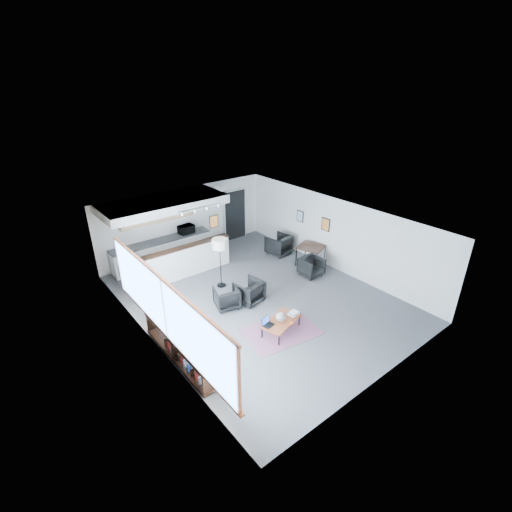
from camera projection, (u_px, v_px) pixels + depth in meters
room at (257, 261)px, 11.21m from camera, size 7.02×9.02×2.62m
window at (165, 311)px, 8.57m from camera, size 0.10×5.95×1.66m
console at (179, 350)px, 9.05m from camera, size 0.35×3.00×0.80m
kitchenette at (166, 232)px, 13.12m from camera, size 4.20×1.96×2.60m
doorway at (235, 214)px, 15.71m from camera, size 1.10×0.12×2.15m
track_light at (200, 208)px, 11.90m from camera, size 1.60×0.07×0.15m
wall_art_lower at (326, 224)px, 13.32m from camera, size 0.03×0.38×0.48m
wall_art_upper at (300, 216)px, 14.26m from camera, size 0.03×0.34×0.44m
kilim_rug at (281, 331)px, 10.22m from camera, size 2.17×1.64×0.01m
coffee_table at (281, 321)px, 10.07m from camera, size 1.28×0.92×0.38m
laptop at (267, 323)px, 9.85m from camera, size 0.34×0.30×0.21m
ceramic_pot at (281, 317)px, 9.96m from camera, size 0.27×0.27×0.27m
book_stack at (293, 313)px, 10.29m from camera, size 0.31×0.26×0.09m
coaster at (291, 323)px, 9.93m from camera, size 0.12×0.12×0.01m
armchair_left at (227, 297)px, 11.16m from camera, size 0.86×0.83×0.72m
armchair_right at (249, 290)px, 11.44m from camera, size 0.86×0.82×0.78m
floor_lamp at (220, 245)px, 11.84m from camera, size 0.62×0.62×1.70m
dining_table at (311, 248)px, 13.57m from camera, size 1.14×1.14×0.76m
dining_chair_near at (311, 267)px, 12.98m from camera, size 0.63×0.59×0.63m
dining_chair_far at (279, 245)px, 14.57m from camera, size 0.80×0.77×0.73m
microwave at (186, 228)px, 14.12m from camera, size 0.60×0.37×0.39m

